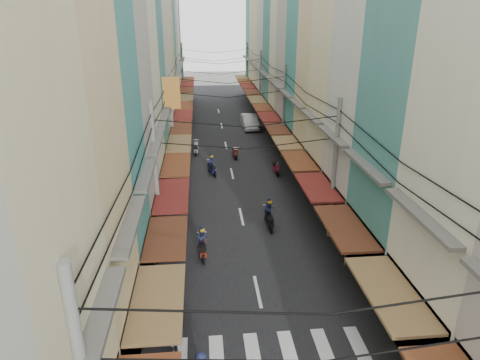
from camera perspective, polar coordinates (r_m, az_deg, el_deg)
ground at (r=22.51m, az=1.68°, el=-11.67°), size 160.00×160.00×0.00m
road at (r=40.69m, az=-1.71°, el=3.82°), size 10.00×80.00×0.02m
sidewalk_left at (r=40.82m, az=-10.87°, el=3.53°), size 3.00×80.00×0.06m
sidewalk_right at (r=41.57m, az=7.28°, el=4.07°), size 3.00×80.00×0.06m
crosswalk at (r=17.82m, az=4.18°, el=-22.11°), size 7.55×2.40×0.01m
building_row_left at (r=35.80m, az=-14.84°, el=16.71°), size 7.80×67.67×23.70m
building_row_right at (r=36.76m, az=11.45°, el=16.51°), size 7.80×68.98×22.59m
utility_poles at (r=34.29m, az=-1.28°, el=11.83°), size 10.20×66.13×8.20m
white_car at (r=49.18m, az=1.28°, el=6.92°), size 5.55×2.28×1.94m
bicycle at (r=25.12m, az=18.51°, el=-9.11°), size 1.86×0.85×1.24m
moving_scooters at (r=29.22m, az=-1.74°, el=-2.32°), size 7.76×26.23×1.94m
parked_scooters at (r=20.24m, az=17.63°, el=-15.42°), size 13.50×13.40×1.02m
pedestrians at (r=25.38m, az=-7.92°, el=-5.11°), size 11.70×22.95×2.15m
market_umbrella at (r=22.02m, az=20.41°, el=-7.38°), size 2.35×2.35×2.47m
traffic_sign at (r=22.36m, az=14.14°, el=-6.72°), size 0.10×0.60×2.75m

